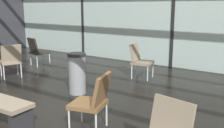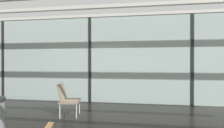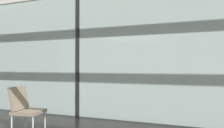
{
  "view_description": "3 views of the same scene",
  "coord_description": "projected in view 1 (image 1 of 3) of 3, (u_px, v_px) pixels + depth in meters",
  "views": [
    {
      "loc": [
        3.08,
        -2.3,
        1.82
      ],
      "look_at": [
        -0.34,
        2.55,
        0.51
      ],
      "focal_mm": 42.67,
      "sensor_mm": 36.0,
      "label": 1
    },
    {
      "loc": [
        1.63,
        -0.63,
        1.42
      ],
      "look_at": [
        0.94,
        4.24,
        1.38
      ],
      "focal_mm": 26.46,
      "sensor_mm": 36.0,
      "label": 2
    },
    {
      "loc": [
        2.9,
        0.2,
        1.24
      ],
      "look_at": [
        0.61,
        5.96,
        1.31
      ],
      "focal_mm": 36.49,
      "sensor_mm": 36.0,
      "label": 3
    }
  ],
  "objects": [
    {
      "name": "window_mullion_0",
      "position": [
        83.0,
        14.0,
        9.76
      ],
      "size": [
        0.1,
        0.12,
        3.06
      ],
      "primitive_type": "cube",
      "color": "black",
      "rests_on": "ground"
    },
    {
      "name": "parked_airplane",
      "position": [
        184.0,
        3.0,
        12.18
      ],
      "size": [
        12.97,
        3.86,
        3.86
      ],
      "color": "silver",
      "rests_on": "ground"
    },
    {
      "name": "lounge_chair_1",
      "position": [
        94.0,
        99.0,
        3.86
      ],
      "size": [
        0.64,
        0.61,
        0.87
      ],
      "rotation": [
        0.0,
        0.0,
        4.99
      ],
      "color": "brown",
      "rests_on": "ground"
    },
    {
      "name": "glass_curtain_wall",
      "position": [
        174.0,
        16.0,
        7.79
      ],
      "size": [
        14.0,
        0.08,
        3.06
      ],
      "primitive_type": "cube",
      "color": "#A3B7B2",
      "rests_on": "ground"
    },
    {
      "name": "lounge_chair_4",
      "position": [
        11.0,
        59.0,
        6.76
      ],
      "size": [
        0.67,
        0.65,
        0.87
      ],
      "rotation": [
        0.0,
        0.0,
        4.3
      ],
      "color": "#7F705B",
      "rests_on": "ground"
    },
    {
      "name": "trash_bin",
      "position": [
        77.0,
        73.0,
        5.56
      ],
      "size": [
        0.38,
        0.38,
        0.86
      ],
      "color": "slate",
      "rests_on": "ground"
    },
    {
      "name": "lounge_chair_0",
      "position": [
        139.0,
        59.0,
        6.78
      ],
      "size": [
        0.6,
        0.56,
        0.87
      ],
      "rotation": [
        0.0,
        0.0,
        1.73
      ],
      "color": "#7F705B",
      "rests_on": "ground"
    },
    {
      "name": "lounge_chair_2",
      "position": [
        37.0,
        50.0,
        8.15
      ],
      "size": [
        0.58,
        0.62,
        0.87
      ],
      "rotation": [
        0.0,
        0.0,
        2.93
      ],
      "color": "#28231E",
      "rests_on": "ground"
    },
    {
      "name": "window_mullion_1",
      "position": [
        174.0,
        16.0,
        7.79
      ],
      "size": [
        0.1,
        0.12,
        3.06
      ],
      "primitive_type": "cube",
      "color": "black",
      "rests_on": "ground"
    }
  ]
}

